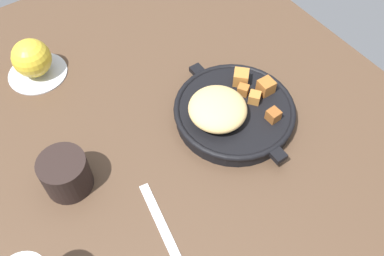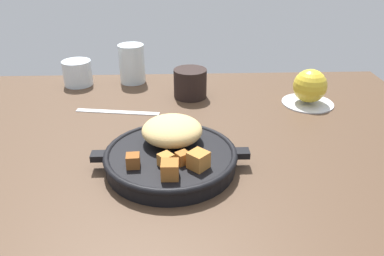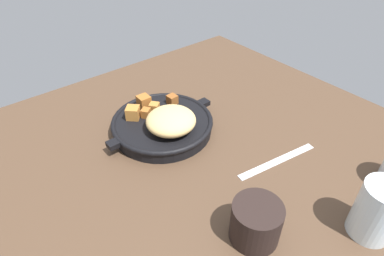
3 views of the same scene
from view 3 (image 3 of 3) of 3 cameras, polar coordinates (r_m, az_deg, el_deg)
name	(u,v)px [view 3 (image 3 of 3)]	position (r cm, az deg, el deg)	size (l,w,h in cm)	color
ground_plane	(167,161)	(71.78, -4.43, -5.78)	(111.54, 86.43, 2.40)	#473323
cast_iron_skillet	(164,123)	(76.03, -5.04, 0.87)	(28.25, 23.93, 7.76)	black
butter_knife	(277,161)	(71.92, 14.80, -5.61)	(20.02, 1.60, 0.36)	silver
coffee_mug_dark	(257,221)	(56.07, 11.40, -15.76)	(8.39, 8.39, 7.32)	black
water_glass_tall	(377,211)	(61.95, 29.82, -12.55)	(7.13, 7.13, 10.66)	silver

